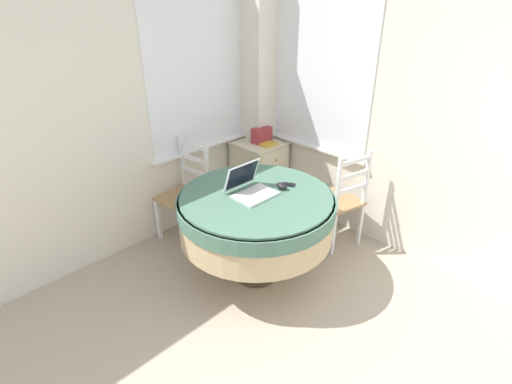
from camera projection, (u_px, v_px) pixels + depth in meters
The scene contains 10 objects.
corner_room_shell at pixel (270, 121), 3.12m from camera, with size 4.41×4.67×2.55m.
round_dining_table at pixel (256, 213), 3.17m from camera, with size 1.25×1.25×0.78m.
laptop at pixel (250, 188), 3.09m from camera, with size 0.33×0.31×0.24m.
computer_mouse at pixel (281, 186), 3.17m from camera, with size 0.07×0.10×0.05m.
cell_phone at pixel (288, 185), 3.25m from camera, with size 0.10×0.12×0.01m.
dining_chair_near_back_window at pixel (186, 194), 3.80m from camera, with size 0.45×0.43×0.96m.
dining_chair_near_right_window at pixel (339, 201), 3.68m from camera, with size 0.48×0.50×0.96m.
corner_cabinet at pixel (259, 173), 4.42m from camera, with size 0.48×0.50×0.74m.
storage_box at pixel (262, 135), 4.21m from camera, with size 0.21×0.12×0.16m.
book_on_cabinet at pixel (265, 143), 4.19m from camera, with size 0.16×0.24×0.02m.
Camera 1 is at (-0.99, -0.27, 2.24)m, focal length 28.00 mm.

